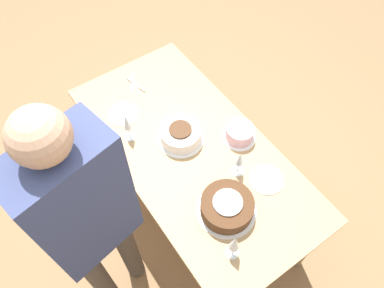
{
  "coord_description": "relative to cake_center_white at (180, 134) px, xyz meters",
  "views": [
    {
      "loc": [
        0.98,
        -0.69,
        2.58
      ],
      "look_at": [
        0.0,
        0.0,
        0.8
      ],
      "focal_mm": 35.0,
      "sensor_mm": 36.0,
      "label": 1
    }
  ],
  "objects": [
    {
      "name": "ground_plane",
      "position": [
        0.1,
        0.01,
        -0.8
      ],
      "size": [
        12.0,
        12.0,
        0.0
      ],
      "primitive_type": "plane",
      "color": "#8E6B47"
    },
    {
      "name": "dining_table",
      "position": [
        0.1,
        0.01,
        -0.16
      ],
      "size": [
        1.67,
        0.82,
        0.75
      ],
      "color": "tan",
      "rests_on": "ground_plane"
    },
    {
      "name": "cake_center_white",
      "position": [
        0.0,
        0.0,
        0.0
      ],
      "size": [
        0.28,
        0.28,
        0.1
      ],
      "color": "white",
      "rests_on": "dining_table"
    },
    {
      "name": "cake_front_chocolate",
      "position": [
        0.52,
        -0.06,
        0.0
      ],
      "size": [
        0.32,
        0.32,
        0.11
      ],
      "color": "white",
      "rests_on": "dining_table"
    },
    {
      "name": "cake_back_decorated",
      "position": [
        0.19,
        0.29,
        -0.0
      ],
      "size": [
        0.2,
        0.2,
        0.09
      ],
      "color": "white",
      "rests_on": "dining_table"
    },
    {
      "name": "wine_glass_near",
      "position": [
        0.71,
        -0.18,
        0.09
      ],
      "size": [
        0.07,
        0.07,
        0.2
      ],
      "color": "silver",
      "rests_on": "dining_table"
    },
    {
      "name": "wine_glass_far",
      "position": [
        0.37,
        0.14,
        0.07
      ],
      "size": [
        0.07,
        0.07,
        0.18
      ],
      "color": "silver",
      "rests_on": "dining_table"
    },
    {
      "name": "wine_glass_extra",
      "position": [
        -0.18,
        -0.24,
        0.09
      ],
      "size": [
        0.07,
        0.07,
        0.21
      ],
      "color": "silver",
      "rests_on": "dining_table"
    },
    {
      "name": "dessert_plate_left",
      "position": [
        -0.36,
        -0.19,
        -0.04
      ],
      "size": [
        0.19,
        0.19,
        0.01
      ],
      "color": "silver",
      "rests_on": "dining_table"
    },
    {
      "name": "dessert_plate_right",
      "position": [
        0.5,
        0.23,
        -0.04
      ],
      "size": [
        0.19,
        0.19,
        0.01
      ],
      "color": "silver",
      "rests_on": "dining_table"
    },
    {
      "name": "fork_pile",
      "position": [
        -0.53,
        -0.0,
        -0.04
      ],
      "size": [
        0.19,
        0.1,
        0.01
      ],
      "color": "silver",
      "rests_on": "dining_table"
    },
    {
      "name": "person_cutting",
      "position": [
        0.3,
        -0.68,
        0.28
      ],
      "size": [
        0.29,
        0.44,
        1.78
      ],
      "rotation": [
        0.0,
        0.0,
        1.77
      ],
      "color": "#4C4238",
      "rests_on": "ground_plane"
    }
  ]
}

